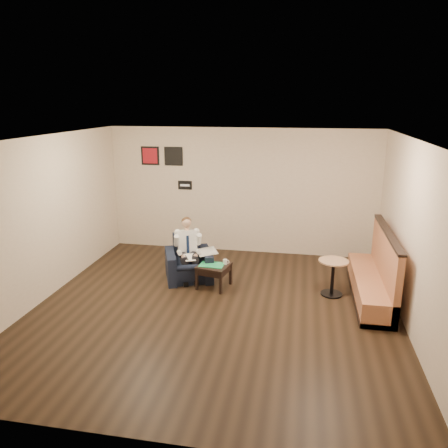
% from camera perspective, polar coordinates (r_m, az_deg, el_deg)
% --- Properties ---
extents(ground, '(6.00, 6.00, 0.00)m').
position_cam_1_polar(ground, '(7.43, -1.22, -11.04)').
color(ground, black).
rests_on(ground, ground).
extents(wall_back, '(6.00, 0.02, 2.80)m').
position_cam_1_polar(wall_back, '(9.78, 2.30, 4.27)').
color(wall_back, beige).
rests_on(wall_back, ground).
extents(wall_front, '(6.00, 0.02, 2.80)m').
position_cam_1_polar(wall_front, '(4.22, -9.77, -12.03)').
color(wall_front, beige).
rests_on(wall_front, ground).
extents(wall_left, '(0.02, 6.00, 2.80)m').
position_cam_1_polar(wall_left, '(8.06, -22.67, 0.52)').
color(wall_left, beige).
rests_on(wall_left, ground).
extents(wall_right, '(0.02, 6.00, 2.80)m').
position_cam_1_polar(wall_right, '(6.97, 23.65, -1.85)').
color(wall_right, beige).
rests_on(wall_right, ground).
extents(ceiling, '(6.00, 6.00, 0.02)m').
position_cam_1_polar(ceiling, '(6.65, -1.36, 11.02)').
color(ceiling, white).
rests_on(ceiling, wall_back).
extents(seating_sign, '(0.32, 0.02, 0.20)m').
position_cam_1_polar(seating_sign, '(10.01, -5.12, 5.08)').
color(seating_sign, black).
rests_on(seating_sign, wall_back).
extents(art_print_left, '(0.42, 0.03, 0.42)m').
position_cam_1_polar(art_print_left, '(10.16, -9.62, 8.78)').
color(art_print_left, '#AB1520').
rests_on(art_print_left, wall_back).
extents(art_print_right, '(0.42, 0.03, 0.42)m').
position_cam_1_polar(art_print_right, '(9.98, -6.61, 8.78)').
color(art_print_right, black).
rests_on(art_print_right, wall_back).
extents(armchair, '(1.11, 1.11, 0.83)m').
position_cam_1_polar(armchair, '(8.49, -4.65, -4.50)').
color(armchair, black).
rests_on(armchair, ground).
extents(seated_man, '(0.80, 0.95, 1.14)m').
position_cam_1_polar(seated_man, '(8.34, -4.59, -3.77)').
color(seated_man, silver).
rests_on(seated_man, armchair).
extents(lap_papers, '(0.29, 0.33, 0.01)m').
position_cam_1_polar(lap_papers, '(8.27, -4.51, -4.36)').
color(lap_papers, white).
rests_on(lap_papers, seated_man).
extents(newspaper, '(0.51, 0.56, 0.01)m').
position_cam_1_polar(newspaper, '(8.40, -2.25, -3.61)').
color(newspaper, silver).
rests_on(newspaper, armchair).
extents(side_table, '(0.64, 0.64, 0.44)m').
position_cam_1_polar(side_table, '(8.16, -1.32, -6.79)').
color(side_table, black).
rests_on(side_table, ground).
extents(green_folder, '(0.46, 0.34, 0.01)m').
position_cam_1_polar(green_folder, '(8.07, -1.58, -5.33)').
color(green_folder, '#26C26C').
rests_on(green_folder, side_table).
extents(coffee_mug, '(0.10, 0.10, 0.09)m').
position_cam_1_polar(coffee_mug, '(8.09, 0.14, -4.95)').
color(coffee_mug, white).
rests_on(coffee_mug, side_table).
extents(smartphone, '(0.15, 0.12, 0.01)m').
position_cam_1_polar(smartphone, '(8.19, -0.57, -5.01)').
color(smartphone, black).
rests_on(smartphone, side_table).
extents(banquette, '(0.56, 2.36, 1.21)m').
position_cam_1_polar(banquette, '(8.02, 18.72, -5.14)').
color(banquette, '#AC6742').
rests_on(banquette, ground).
extents(cafe_table, '(0.66, 0.66, 0.65)m').
position_cam_1_polar(cafe_table, '(8.04, 13.99, -6.81)').
color(cafe_table, tan).
rests_on(cafe_table, ground).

